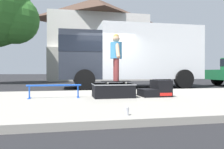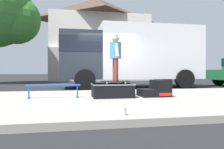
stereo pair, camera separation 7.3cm
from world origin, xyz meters
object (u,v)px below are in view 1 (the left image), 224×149
skate_box (113,90)px  skateboard (116,81)px  kicker_ramp (157,89)px  grind_rail (54,88)px  soda_can (127,111)px  box_truck (129,54)px  skater_kid (116,53)px

skate_box → skateboard: (0.09, 0.02, 0.22)m
skate_box → kicker_ramp: kicker_ramp is taller
skateboard → skate_box: bearing=-169.6°
skateboard → grind_rail: bearing=175.9°
grind_rail → skateboard: bearing=-4.1°
grind_rail → soda_can: 2.84m
skateboard → box_truck: size_ratio=0.11×
skate_box → kicker_ramp: bearing=-0.0°
soda_can → skateboard: bearing=81.4°
kicker_ramp → skateboard: kicker_ramp is taller
kicker_ramp → skater_kid: (-1.15, 0.02, 0.98)m
skate_box → grind_rail: (-1.52, 0.13, 0.06)m
grind_rail → box_truck: size_ratio=0.20×
skater_kid → box_truck: (1.77, 4.98, 0.41)m
skater_kid → soda_can: 2.69m
grind_rail → skater_kid: 1.85m
skater_kid → soda_can: (-0.37, -2.43, -1.10)m
skateboard → box_truck: box_truck is taller
grind_rail → skater_kid: skater_kid is taller
box_truck → soda_can: bearing=-106.1°
kicker_ramp → skater_kid: skater_kid is taller
skater_kid → kicker_ramp: bearing=-0.8°
kicker_ramp → skater_kid: size_ratio=0.62×
grind_rail → soda_can: (1.24, -2.54, -0.19)m
kicker_ramp → grind_rail: size_ratio=0.57×
skate_box → grind_rail: skate_box is taller
kicker_ramp → skater_kid: 1.51m
skate_box → grind_rail: 1.53m
skate_box → skateboard: size_ratio=1.36×
skater_kid → box_truck: 5.30m
skateboard → skater_kid: (-0.00, -0.00, 0.75)m
box_truck → grind_rail: bearing=-124.8°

